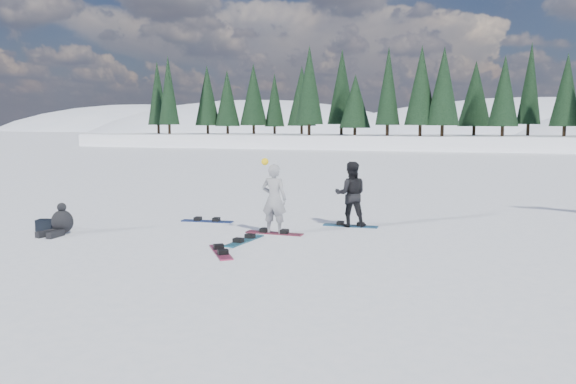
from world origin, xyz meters
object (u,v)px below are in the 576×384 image
object	(u,v)px
seated_rider	(61,222)
gear_bag	(46,225)
snowboard_loose_b	(221,252)
snowboard_loose_a	(244,241)
snowboarder_woman	(274,199)
snowboard_loose_c	(207,221)
snowboarder_man	(351,194)

from	to	relation	value
seated_rider	gear_bag	bearing A→B (deg)	164.91
seated_rider	snowboard_loose_b	xyz separation A→B (m)	(4.76, -0.61, -0.29)
gear_bag	snowboard_loose_a	size ratio (longest dim) A/B	0.30
snowboarder_woman	seated_rider	size ratio (longest dim) A/B	2.01
seated_rider	gear_bag	xyz separation A→B (m)	(-0.70, 0.25, -0.16)
gear_bag	snowboard_loose_c	distance (m)	4.27
snowboarder_woman	snowboard_loose_a	xyz separation A→B (m)	(-0.36, -1.11, -0.89)
seated_rider	snowboard_loose_a	xyz separation A→B (m)	(4.78, 0.66, -0.29)
seated_rider	snowboard_loose_c	bearing A→B (deg)	50.99
snowboarder_man	seated_rider	bearing A→B (deg)	12.22
seated_rider	snowboard_loose_b	world-z (taller)	seated_rider
snowboarder_man	snowboard_loose_a	xyz separation A→B (m)	(-1.99, -2.74, -0.88)
snowboard_loose_b	snowboard_loose_a	size ratio (longest dim) A/B	1.00
snowboarder_man	snowboard_loose_b	xyz separation A→B (m)	(-2.01, -4.01, -0.88)
seated_rider	gear_bag	size ratio (longest dim) A/B	2.15
snowboard_loose_b	snowboarder_woman	bearing A→B (deg)	135.99
snowboard_loose_b	snowboard_loose_a	bearing A→B (deg)	144.19
snowboard_loose_b	gear_bag	bearing A→B (deg)	-134.01
snowboarder_man	snowboard_loose_c	bearing A→B (deg)	-6.44
snowboarder_woman	snowboard_loose_b	world-z (taller)	snowboarder_woman
snowboarder_man	snowboard_loose_c	size ratio (longest dim) A/B	1.19
seated_rider	snowboard_loose_c	world-z (taller)	seated_rider
gear_bag	snowboard_loose_c	world-z (taller)	gear_bag
seated_rider	gear_bag	distance (m)	0.76
snowboarder_woman	snowboard_loose_b	xyz separation A→B (m)	(-0.38, -2.38, -0.89)
snowboarder_man	snowboard_loose_c	xyz separation A→B (m)	(-4.07, -0.57, -0.88)
snowboard_loose_c	snowboard_loose_a	bearing A→B (deg)	-52.69
snowboarder_man	snowboard_loose_b	world-z (taller)	snowboarder_man
snowboarder_woman	snowboarder_man	world-z (taller)	snowboarder_woman
seated_rider	snowboard_loose_a	bearing A→B (deg)	12.49
gear_bag	snowboard_loose_a	xyz separation A→B (m)	(5.48, 0.40, -0.14)
snowboarder_man	seated_rider	size ratio (longest dim) A/B	1.84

